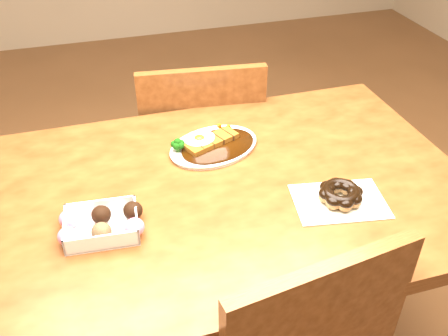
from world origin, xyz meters
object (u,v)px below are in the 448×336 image
object	(u,v)px
chair_far	(200,154)
katsu_curry_plate	(212,145)
donut_box	(102,224)
table	(227,215)
pon_de_ring	(340,195)

from	to	relation	value
chair_far	katsu_curry_plate	bearing A→B (deg)	88.77
donut_box	table	bearing A→B (deg)	14.50
table	donut_box	world-z (taller)	donut_box
donut_box	pon_de_ring	xyz separation A→B (m)	(0.54, -0.06, -0.00)
chair_far	katsu_curry_plate	size ratio (longest dim) A/B	2.97
chair_far	pon_de_ring	distance (m)	0.75
katsu_curry_plate	donut_box	distance (m)	0.40
table	chair_far	size ratio (longest dim) A/B	1.38
katsu_curry_plate	pon_de_ring	xyz separation A→B (m)	(0.23, -0.30, 0.01)
table	katsu_curry_plate	distance (m)	0.20
katsu_curry_plate	chair_far	bearing A→B (deg)	81.90
donut_box	katsu_curry_plate	bearing A→B (deg)	37.95
katsu_curry_plate	pon_de_ring	world-z (taller)	katsu_curry_plate
table	donut_box	distance (m)	0.34
table	pon_de_ring	distance (m)	0.30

